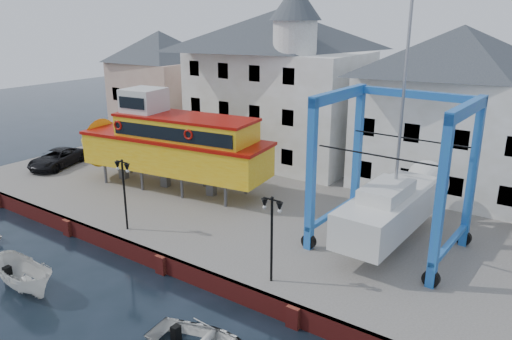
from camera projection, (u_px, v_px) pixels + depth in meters
The scene contains 12 objects.
ground at pixel (163, 273), 25.98m from camera, with size 140.00×140.00×0.00m, color black.
hardstanding at pixel (278, 201), 34.37m from camera, with size 44.00×22.00×1.00m, color #635E55.
quay_wall at pixel (164, 263), 25.91m from camera, with size 44.00×0.47×1.00m.
building_pink at pixel (162, 86), 48.04m from camera, with size 8.00×7.00×10.30m.
building_white_main at pixel (278, 84), 40.73m from camera, with size 14.00×8.30×14.00m.
building_white_right at pixel (455, 111), 33.76m from camera, with size 12.00×8.00×11.20m.
lamp_post_left at pixel (123, 177), 27.86m from camera, with size 1.12×0.32×4.20m.
lamp_post_right at pixel (272, 218), 22.33m from camera, with size 1.12×0.32×4.20m.
tour_boat at pixel (164, 142), 34.86m from camera, with size 16.27×5.93×6.92m.
travel_lift at pixel (397, 196), 26.61m from camera, with size 7.39×10.35×15.56m.
van at pixel (57, 158), 40.14m from camera, with size 2.36×5.12×1.42m, color black.
motorboat_a at pixel (26, 290), 24.40m from camera, with size 1.69×4.49×1.73m, color silver.
Camera 1 is at (17.38, -16.02, 13.00)m, focal length 35.00 mm.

